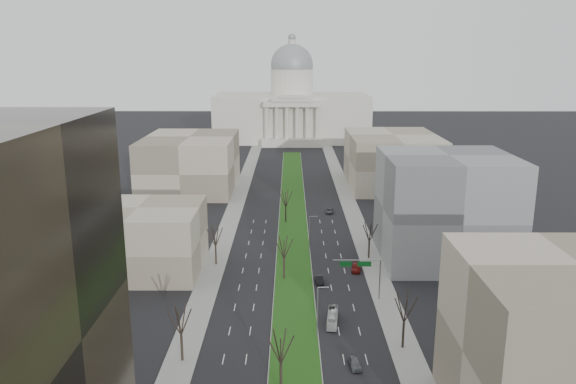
{
  "coord_description": "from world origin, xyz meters",
  "views": [
    {
      "loc": [
        -0.73,
        -28.79,
        45.89
      ],
      "look_at": [
        -1.34,
        112.8,
        10.42
      ],
      "focal_mm": 35.0,
      "sensor_mm": 36.0,
      "label": 1
    }
  ],
  "objects_px": {
    "car_grey_far": "(329,211)",
    "car_red": "(356,268)",
    "car_grey_near": "(355,362)",
    "car_black": "(319,280)",
    "box_van": "(333,318)"
  },
  "relations": [
    {
      "from": "car_grey_far",
      "to": "car_red",
      "type": "bearing_deg",
      "value": -80.68
    },
    {
      "from": "car_grey_near",
      "to": "box_van",
      "type": "xyz_separation_m",
      "value": [
        -2.3,
        13.93,
        0.31
      ]
    },
    {
      "from": "car_grey_near",
      "to": "car_grey_far",
      "type": "xyz_separation_m",
      "value": [
        1.81,
        82.88,
        -0.07
      ]
    },
    {
      "from": "car_grey_near",
      "to": "car_red",
      "type": "height_order",
      "value": "car_grey_near"
    },
    {
      "from": "car_red",
      "to": "box_van",
      "type": "distance_m",
      "value": 25.03
    },
    {
      "from": "car_red",
      "to": "car_black",
      "type": "bearing_deg",
      "value": -132.56
    },
    {
      "from": "car_grey_near",
      "to": "car_grey_far",
      "type": "distance_m",
      "value": 82.9
    },
    {
      "from": "car_grey_near",
      "to": "box_van",
      "type": "distance_m",
      "value": 14.12
    },
    {
      "from": "car_red",
      "to": "car_grey_far",
      "type": "bearing_deg",
      "value": 102.24
    },
    {
      "from": "car_grey_near",
      "to": "car_black",
      "type": "relative_size",
      "value": 0.96
    },
    {
      "from": "car_grey_near",
      "to": "car_grey_far",
      "type": "height_order",
      "value": "car_grey_near"
    },
    {
      "from": "box_van",
      "to": "car_black",
      "type": "bearing_deg",
      "value": 101.41
    },
    {
      "from": "car_black",
      "to": "car_grey_far",
      "type": "height_order",
      "value": "car_black"
    },
    {
      "from": "car_grey_near",
      "to": "car_grey_far",
      "type": "bearing_deg",
      "value": 84.36
    },
    {
      "from": "car_grey_far",
      "to": "car_grey_near",
      "type": "bearing_deg",
      "value": -85.44
    }
  ]
}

